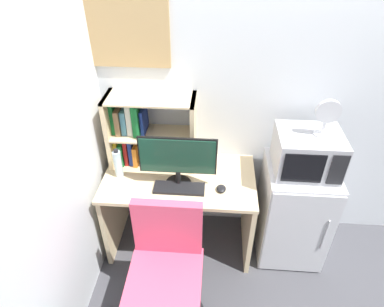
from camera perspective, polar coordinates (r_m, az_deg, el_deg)
wall_back at (r=2.77m, az=28.21°, el=8.54°), size 6.40×0.04×2.60m
desk at (r=2.72m, az=-2.07°, el=-7.76°), size 1.16×0.64×0.74m
hutch_bookshelf at (r=2.59m, az=-8.90°, el=4.20°), size 0.67×0.28×0.57m
monitor at (r=2.35m, az=-2.47°, el=-0.93°), size 0.55×0.19×0.41m
keyboard at (r=2.45m, az=-2.19°, el=-5.93°), size 0.37×0.13×0.02m
computer_mouse at (r=2.44m, az=5.01°, el=-5.99°), size 0.07×0.09×0.03m
water_bottle at (r=2.56m, az=-12.52°, el=-1.71°), size 0.06×0.06×0.24m
mini_fridge at (r=2.85m, az=16.81°, el=-9.33°), size 0.51×0.55×0.86m
microwave at (r=2.49m, az=19.06°, el=0.18°), size 0.45×0.38×0.30m
desk_fan at (r=2.35m, az=22.06°, el=6.03°), size 0.16×0.11×0.27m
desk_chair at (r=2.36m, az=-4.35°, el=-20.40°), size 0.54×0.54×0.96m
wall_corkboard at (r=2.45m, az=-12.88°, el=19.91°), size 0.73×0.02×0.51m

